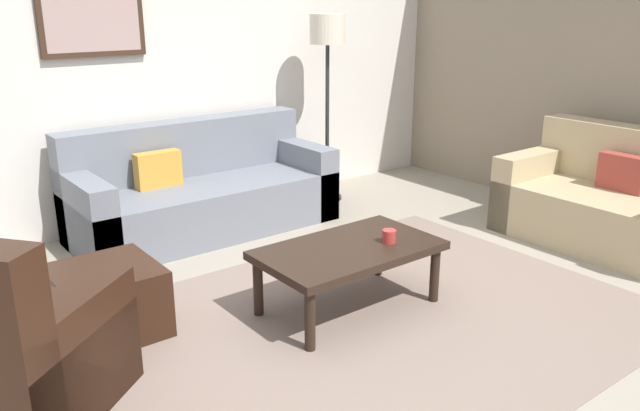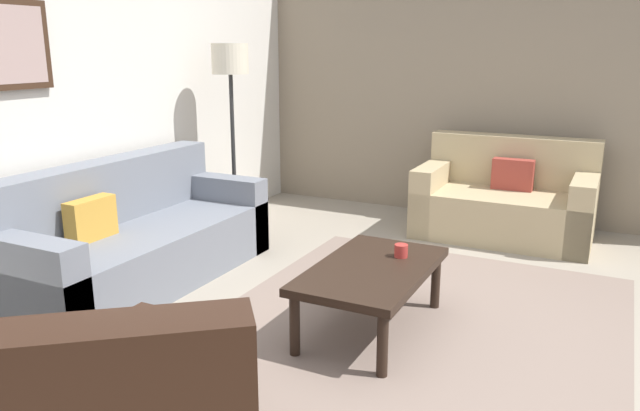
# 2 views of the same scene
# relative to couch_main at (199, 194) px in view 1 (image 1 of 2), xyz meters

# --- Properties ---
(ground_plane) EXTENTS (8.00, 8.00, 0.00)m
(ground_plane) POSITION_rel_couch_main_xyz_m (-0.02, -2.11, -0.30)
(ground_plane) COLOR gray
(rear_partition) EXTENTS (6.00, 0.12, 2.80)m
(rear_partition) POSITION_rel_couch_main_xyz_m (-0.02, 0.49, 1.10)
(rear_partition) COLOR silver
(rear_partition) RESTS_ON ground_plane
(area_rug) EXTENTS (3.32, 2.45, 0.01)m
(area_rug) POSITION_rel_couch_main_xyz_m (-0.02, -2.11, -0.29)
(area_rug) COLOR #7D6A5F
(area_rug) RESTS_ON ground_plane
(couch_main) EXTENTS (2.12, 0.87, 0.88)m
(couch_main) POSITION_rel_couch_main_xyz_m (0.00, 0.00, 0.00)
(couch_main) COLOR slate
(couch_main) RESTS_ON ground_plane
(couch_loveseat) EXTENTS (0.91, 1.52, 0.88)m
(couch_loveseat) POSITION_rel_couch_main_xyz_m (2.43, -2.25, -0.00)
(couch_loveseat) COLOR tan
(couch_loveseat) RESTS_ON ground_plane
(armchair_leather) EXTENTS (1.12, 1.12, 0.95)m
(armchair_leather) POSITION_rel_couch_main_xyz_m (-1.90, -1.80, 0.01)
(armchair_leather) COLOR black
(armchair_leather) RESTS_ON ground_plane
(ottoman) EXTENTS (0.56, 0.56, 0.40)m
(ottoman) POSITION_rel_couch_main_xyz_m (-1.25, -1.28, -0.10)
(ottoman) COLOR black
(ottoman) RESTS_ON ground_plane
(coffee_table) EXTENTS (1.10, 0.64, 0.41)m
(coffee_table) POSITION_rel_couch_main_xyz_m (0.03, -1.88, 0.06)
(coffee_table) COLOR black
(coffee_table) RESTS_ON ground_plane
(cup) EXTENTS (0.08, 0.08, 0.08)m
(cup) POSITION_rel_couch_main_xyz_m (0.27, -1.98, 0.15)
(cup) COLOR #B2332D
(cup) RESTS_ON coffee_table
(lamp_standing) EXTENTS (0.32, 0.32, 1.71)m
(lamp_standing) POSITION_rel_couch_main_xyz_m (1.35, -0.00, 1.11)
(lamp_standing) COLOR black
(lamp_standing) RESTS_ON ground_plane
(framed_artwork) EXTENTS (0.80, 0.04, 0.57)m
(framed_artwork) POSITION_rel_couch_main_xyz_m (-0.60, 0.40, 1.39)
(framed_artwork) COLOR #382316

